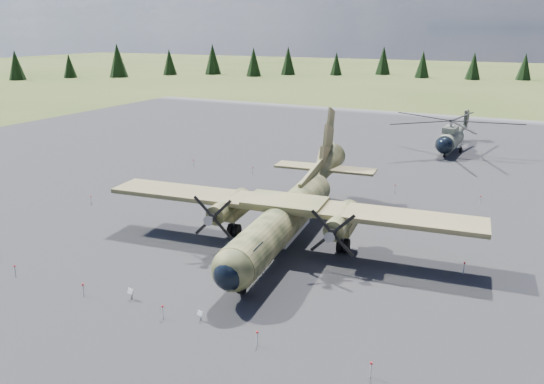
% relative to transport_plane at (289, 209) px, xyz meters
% --- Properties ---
extents(ground, '(500.00, 500.00, 0.00)m').
position_rel_transport_plane_xyz_m(ground, '(-3.69, 0.01, -2.68)').
color(ground, brown).
rests_on(ground, ground).
extents(apron, '(120.00, 120.00, 0.04)m').
position_rel_transport_plane_xyz_m(apron, '(-3.69, 10.01, -2.68)').
color(apron, '#525155').
rests_on(apron, ground).
extents(transport_plane, '(28.34, 25.64, 9.32)m').
position_rel_transport_plane_xyz_m(transport_plane, '(0.00, 0.00, 0.00)').
color(transport_plane, '#313A1F').
rests_on(transport_plane, ground).
extents(helicopter_near, '(18.44, 21.19, 4.48)m').
position_rel_transport_plane_xyz_m(helicopter_near, '(6.47, 36.79, 0.50)').
color(helicopter_near, slate).
rests_on(helicopter_near, ground).
extents(info_placard_left, '(0.48, 0.28, 0.71)m').
position_rel_transport_plane_xyz_m(info_placard_left, '(-4.84, -12.50, -2.21)').
color(info_placard_left, gray).
rests_on(info_placard_left, ground).
extents(info_placard_right, '(0.41, 0.25, 0.60)m').
position_rel_transport_plane_xyz_m(info_placard_right, '(0.29, -12.72, -2.28)').
color(info_placard_right, gray).
rests_on(info_placard_right, ground).
extents(barrier_fence, '(33.12, 29.62, 0.85)m').
position_rel_transport_plane_xyz_m(barrier_fence, '(-4.15, -0.06, -2.17)').
color(barrier_fence, silver).
rests_on(barrier_fence, ground).
extents(treeline, '(320.99, 313.15, 10.99)m').
position_rel_transport_plane_xyz_m(treeline, '(-4.17, -1.51, 2.06)').
color(treeline, black).
rests_on(treeline, ground).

